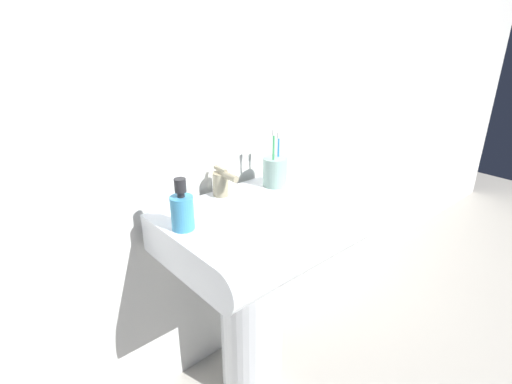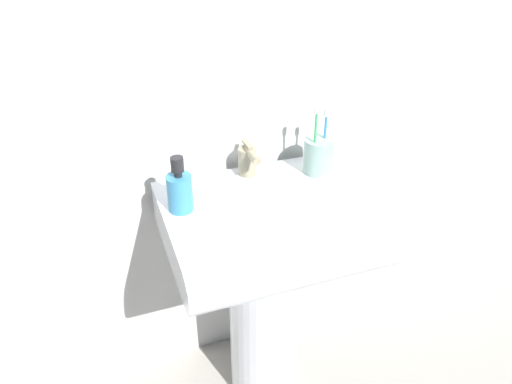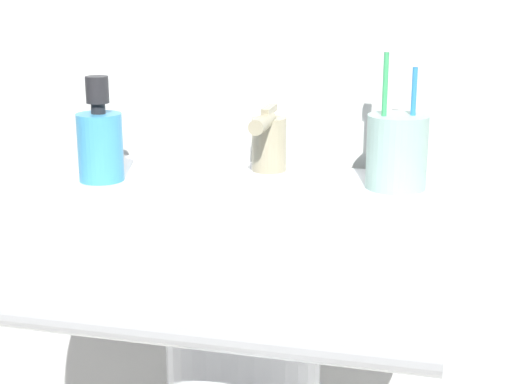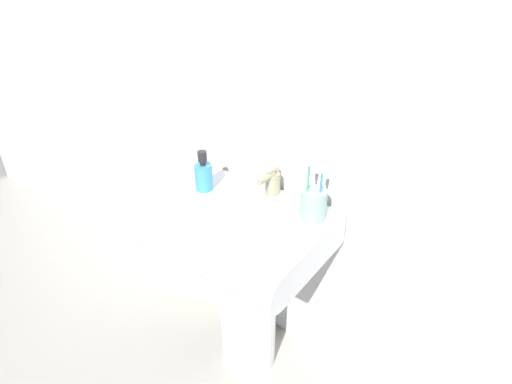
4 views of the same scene
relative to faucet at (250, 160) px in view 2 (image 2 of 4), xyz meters
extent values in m
plane|color=#ADA89E|center=(0.00, -0.14, -0.76)|extent=(6.00, 6.00, 0.00)
cylinder|color=white|center=(0.00, -0.14, -0.47)|extent=(0.21, 0.21, 0.60)
cube|color=white|center=(0.00, -0.14, -0.11)|extent=(0.54, 0.39, 0.12)
cylinder|color=white|center=(0.00, -0.34, -0.11)|extent=(0.54, 0.12, 0.12)
cylinder|color=tan|center=(0.00, 0.01, -0.01)|extent=(0.05, 0.05, 0.08)
cylinder|color=tan|center=(0.00, -0.03, 0.03)|extent=(0.02, 0.08, 0.02)
cube|color=tan|center=(0.00, 0.01, 0.04)|extent=(0.01, 0.06, 0.01)
cylinder|color=#99BFB2|center=(0.19, -0.05, 0.00)|extent=(0.08, 0.08, 0.10)
cylinder|color=#3FB266|center=(0.17, -0.06, 0.05)|extent=(0.01, 0.01, 0.17)
cube|color=white|center=(0.17, -0.06, 0.15)|extent=(0.01, 0.01, 0.02)
cylinder|color=#338CD8|center=(0.21, -0.05, 0.04)|extent=(0.01, 0.01, 0.15)
cube|color=white|center=(0.21, -0.05, 0.13)|extent=(0.01, 0.01, 0.02)
cylinder|color=#3F99CC|center=(-0.22, -0.11, 0.00)|extent=(0.06, 0.06, 0.10)
cylinder|color=#262628|center=(-0.22, -0.11, 0.06)|extent=(0.02, 0.02, 0.01)
cylinder|color=#262628|center=(-0.22, -0.11, 0.08)|extent=(0.03, 0.03, 0.04)
camera|label=1|loc=(-0.72, -0.97, 0.48)|focal=28.00mm
camera|label=2|loc=(-0.40, -1.16, 0.65)|focal=35.00mm
camera|label=3|loc=(0.25, -1.10, 0.23)|focal=55.00mm
camera|label=4|loc=(0.67, -1.02, 0.65)|focal=28.00mm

